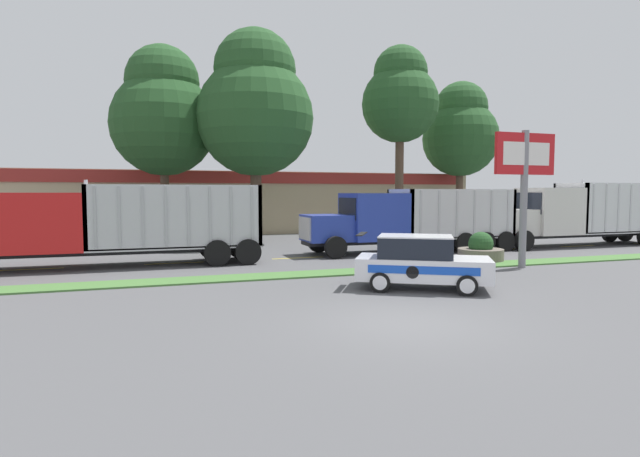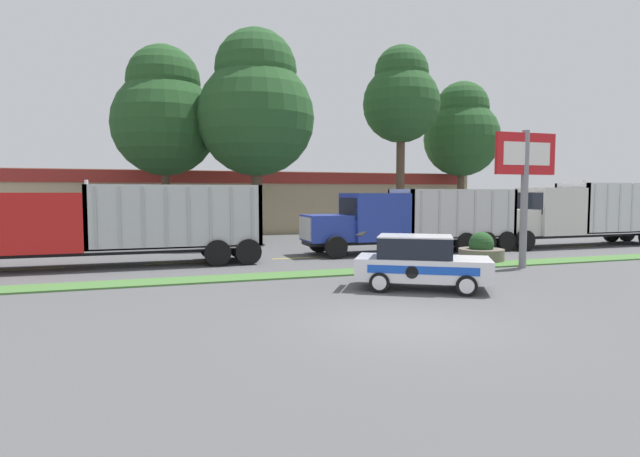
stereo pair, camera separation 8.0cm
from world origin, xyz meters
The scene contains 19 objects.
ground_plane centered at (0.00, 0.00, 0.00)m, with size 600.00×600.00×0.00m, color #515154.
grass_verge centered at (0.00, 7.02, 0.03)m, with size 120.00×1.35×0.06m, color #477538.
centre_line_2 centered at (-10.02, 11.70, 0.00)m, with size 2.40×0.14×0.01m, color yellow.
centre_line_3 centered at (-4.62, 11.70, 0.00)m, with size 2.40×0.14×0.01m, color yellow.
centre_line_4 centered at (0.78, 11.70, 0.00)m, with size 2.40×0.14×0.01m, color yellow.
centre_line_5 centered at (6.18, 11.70, 0.00)m, with size 2.40×0.14×0.01m, color yellow.
centre_line_6 centered at (11.58, 11.70, 0.00)m, with size 2.40×0.14×0.01m, color yellow.
centre_line_7 centered at (16.98, 11.70, 0.00)m, with size 2.40×0.14×0.01m, color yellow.
dump_truck_lead centered at (5.81, 12.17, 1.52)m, with size 10.88×2.84×3.14m.
dump_truck_mid centered at (-8.26, 11.46, 1.58)m, with size 12.14×2.73×3.45m.
dump_truck_far_right centered at (16.12, 11.93, 1.67)m, with size 11.47×2.64×3.66m.
rally_car centered at (2.38, 3.45, 0.84)m, with size 4.34×3.53×1.68m.
store_sign_post centered at (8.38, 6.02, 3.83)m, with size 2.71×0.28×5.38m.
stone_planter centered at (8.02, 8.16, 0.45)m, with size 1.93×1.93×1.28m.
store_building_backdrop centered at (-0.85, 30.71, 2.25)m, with size 38.99×12.10×4.49m.
tree_behind_left centered at (16.92, 23.07, 7.65)m, with size 5.72×5.72×11.39m.
tree_behind_centre centered at (-4.76, 21.35, 7.66)m, with size 6.14×6.14×11.66m.
tree_behind_right centered at (10.47, 20.57, 9.39)m, with size 5.16×5.16×12.81m.
tree_behind_far_right centered at (0.30, 18.95, 7.98)m, with size 6.76×6.76×12.38m.
Camera 1 is at (-5.36, -10.02, 2.95)m, focal length 28.00 mm.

